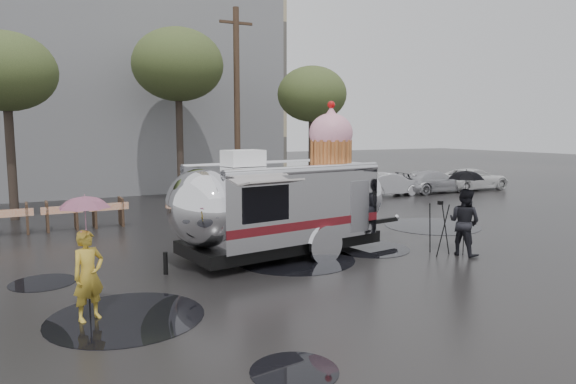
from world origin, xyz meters
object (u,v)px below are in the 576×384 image
airstream_trailer (285,200)px  person_right (464,222)px  person_left (88,276)px  tripod (440,223)px

airstream_trailer → person_right: size_ratio=4.34×
airstream_trailer → person_left: size_ratio=4.82×
airstream_trailer → tripod: size_ratio=5.31×
person_right → tripod: (-0.54, 0.36, -0.03)m
airstream_trailer → tripod: airstream_trailer is taller
person_right → tripod: size_ratio=1.22×
tripod → airstream_trailer: bearing=144.9°
person_left → tripod: 9.13m
airstream_trailer → tripod: (3.75, -1.98, -0.63)m
airstream_trailer → person_left: 6.04m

